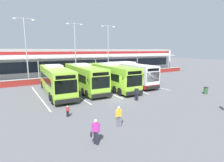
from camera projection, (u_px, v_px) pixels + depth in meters
name	position (u px, v px, depth m)	size (l,w,h in m)	color
ground_plane	(121.00, 98.00, 21.09)	(200.00, 200.00, 0.00)	#56565B
terminal_building	(60.00, 61.00, 43.09)	(70.00, 13.00, 6.00)	silver
red_barrier_wall	(78.00, 78.00, 33.13)	(60.00, 0.40, 1.10)	maroon
coach_bus_leftmost	(56.00, 80.00, 22.98)	(3.55, 12.29, 3.78)	#8CC633
coach_bus_left_centre	(84.00, 78.00, 25.26)	(3.55, 12.29, 3.78)	#8CC633
coach_bus_centre	(112.00, 76.00, 26.42)	(3.55, 12.29, 3.78)	#8CC633
coach_bus_right_centre	(129.00, 74.00, 29.60)	(3.55, 12.29, 3.78)	silver
bay_stripe_far_west	(39.00, 96.00, 21.76)	(0.14, 13.00, 0.01)	silver
bay_stripe_west	(71.00, 92.00, 23.94)	(0.14, 13.00, 0.01)	silver
bay_stripe_mid_west	(98.00, 89.00, 26.11)	(0.14, 13.00, 0.01)	silver
bay_stripe_centre	(121.00, 86.00, 28.29)	(0.14, 13.00, 0.01)	silver
bay_stripe_mid_east	(141.00, 83.00, 30.46)	(0.14, 13.00, 0.01)	silver
pedestrian_with_handbag	(96.00, 131.00, 10.61)	(0.62, 0.51, 1.62)	black
pedestrian_child	(68.00, 111.00, 15.08)	(0.33, 0.18, 1.00)	black
pedestrian_near_bin	(119.00, 116.00, 13.03)	(0.54, 0.30, 1.62)	slate
pedestrian_approaching_bus	(136.00, 93.00, 19.88)	(0.54, 0.37, 1.62)	black
lamp_post_west	(26.00, 47.00, 29.11)	(3.24, 0.28, 11.00)	#9E9EA3
lamp_post_centre	(75.00, 47.00, 34.46)	(3.24, 0.28, 11.00)	#9E9EA3
lamp_post_east	(108.00, 48.00, 37.86)	(3.24, 0.28, 11.00)	#9E9EA3
litter_bin	(206.00, 91.00, 22.94)	(0.54, 0.54, 0.93)	#2D5133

